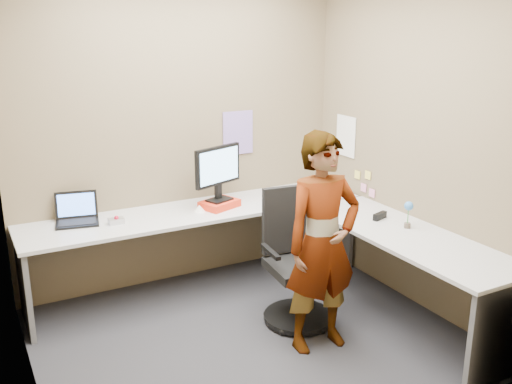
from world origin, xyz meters
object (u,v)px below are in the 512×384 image
office_chair (296,269)px  person (323,243)px  desk (276,238)px  monitor (218,169)px

office_chair → person: size_ratio=0.66×
desk → person: size_ratio=1.89×
desk → office_chair: (0.02, -0.28, -0.16)m
desk → office_chair: size_ratio=2.88×
desk → monitor: (-0.24, 0.58, 0.48)m
desk → person: 0.72m
office_chair → monitor: bearing=113.3°
desk → office_chair: office_chair is taller
office_chair → person: bearing=-90.8°
office_chair → desk: bearing=100.5°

